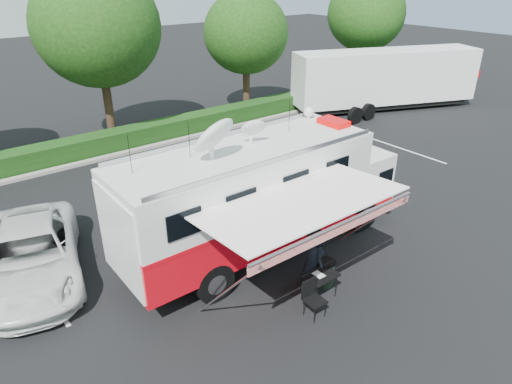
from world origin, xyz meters
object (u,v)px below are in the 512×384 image
(folding_table, at_px, (321,276))
(trash_bin, at_px, (326,273))
(command_truck, at_px, (264,194))
(white_suv, at_px, (37,277))
(semi_trailer, at_px, (385,78))

(folding_table, height_order, trash_bin, trash_bin)
(command_truck, relative_size, white_suv, 1.70)
(white_suv, xyz_separation_m, semi_trailer, (23.42, 5.28, 1.98))
(white_suv, bearing_deg, command_truck, -9.38)
(command_truck, distance_m, white_suv, 7.45)
(white_suv, bearing_deg, folding_table, -28.72)
(command_truck, relative_size, semi_trailer, 0.82)
(white_suv, relative_size, trash_bin, 7.17)
(white_suv, relative_size, folding_table, 6.22)
(command_truck, xyz_separation_m, trash_bin, (0.25, -2.67, -1.64))
(command_truck, bearing_deg, trash_bin, -84.61)
(command_truck, relative_size, folding_table, 10.55)
(trash_bin, relative_size, semi_trailer, 0.07)
(command_truck, xyz_separation_m, semi_trailer, (16.93, 8.31, -0.07))
(folding_table, bearing_deg, semi_trailer, 33.25)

